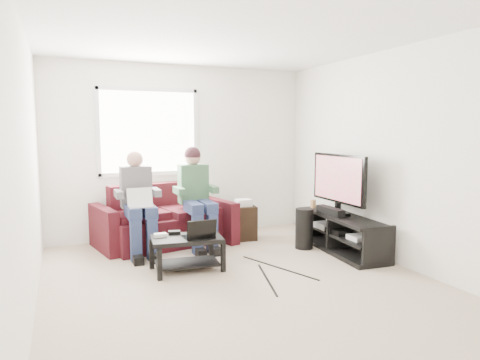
% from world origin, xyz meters
% --- Properties ---
extents(floor, '(4.50, 4.50, 0.00)m').
position_xyz_m(floor, '(0.00, 0.00, 0.00)').
color(floor, '#C1AE96').
rests_on(floor, ground).
extents(ceiling, '(4.50, 4.50, 0.00)m').
position_xyz_m(ceiling, '(0.00, 0.00, 2.60)').
color(ceiling, white).
rests_on(ceiling, wall_back).
extents(wall_back, '(4.50, 0.00, 4.50)m').
position_xyz_m(wall_back, '(0.00, 2.25, 1.30)').
color(wall_back, white).
rests_on(wall_back, floor).
extents(wall_front, '(4.50, 0.00, 4.50)m').
position_xyz_m(wall_front, '(0.00, -2.25, 1.30)').
color(wall_front, white).
rests_on(wall_front, floor).
extents(wall_left, '(0.00, 4.50, 4.50)m').
position_xyz_m(wall_left, '(-2.00, 0.00, 1.30)').
color(wall_left, white).
rests_on(wall_left, floor).
extents(wall_right, '(0.00, 4.50, 4.50)m').
position_xyz_m(wall_right, '(2.00, 0.00, 1.30)').
color(wall_right, white).
rests_on(wall_right, floor).
extents(window, '(1.48, 0.04, 1.28)m').
position_xyz_m(window, '(-0.50, 2.23, 1.60)').
color(window, white).
rests_on(window, wall_back).
extents(sofa, '(1.98, 1.15, 0.85)m').
position_xyz_m(sofa, '(-0.41, 1.80, 0.32)').
color(sofa, '#431016').
rests_on(sofa, floor).
extents(person_left, '(0.40, 0.70, 1.35)m').
position_xyz_m(person_left, '(-0.81, 1.48, 0.74)').
color(person_left, navy).
rests_on(person_left, sofa).
extents(person_right, '(0.40, 0.71, 1.39)m').
position_xyz_m(person_right, '(-0.01, 1.50, 0.80)').
color(person_right, navy).
rests_on(person_right, sofa).
extents(laptop_silver, '(0.38, 0.33, 0.24)m').
position_xyz_m(laptop_silver, '(-0.81, 1.27, 0.72)').
color(laptop_silver, silver).
rests_on(laptop_silver, person_left).
extents(coffee_table, '(0.85, 0.59, 0.40)m').
position_xyz_m(coffee_table, '(-0.42, 0.54, 0.29)').
color(coffee_table, black).
rests_on(coffee_table, floor).
extents(laptop_black, '(0.35, 0.26, 0.24)m').
position_xyz_m(laptop_black, '(-0.30, 0.46, 0.52)').
color(laptop_black, black).
rests_on(laptop_black, coffee_table).
extents(controller_a, '(0.14, 0.09, 0.04)m').
position_xyz_m(controller_a, '(-0.70, 0.66, 0.42)').
color(controller_a, silver).
rests_on(controller_a, coffee_table).
extents(controller_b, '(0.16, 0.12, 0.04)m').
position_xyz_m(controller_b, '(-0.52, 0.72, 0.42)').
color(controller_b, black).
rests_on(controller_b, coffee_table).
extents(controller_c, '(0.14, 0.09, 0.04)m').
position_xyz_m(controller_c, '(-0.12, 0.69, 0.42)').
color(controller_c, gray).
rests_on(controller_c, coffee_table).
extents(tv_stand, '(0.56, 1.53, 0.50)m').
position_xyz_m(tv_stand, '(1.70, 0.48, 0.22)').
color(tv_stand, black).
rests_on(tv_stand, floor).
extents(tv, '(0.12, 1.10, 0.81)m').
position_xyz_m(tv, '(1.70, 0.58, 0.96)').
color(tv, black).
rests_on(tv, tv_stand).
extents(soundbar, '(0.12, 0.50, 0.10)m').
position_xyz_m(soundbar, '(1.58, 0.58, 0.55)').
color(soundbar, black).
rests_on(soundbar, tv_stand).
extents(drink_cup, '(0.08, 0.08, 0.12)m').
position_xyz_m(drink_cup, '(1.65, 1.11, 0.56)').
color(drink_cup, '#AA7A49').
rests_on(drink_cup, tv_stand).
extents(console_white, '(0.30, 0.22, 0.06)m').
position_xyz_m(console_white, '(1.70, 0.08, 0.29)').
color(console_white, silver).
rests_on(console_white, tv_stand).
extents(console_grey, '(0.34, 0.26, 0.08)m').
position_xyz_m(console_grey, '(1.70, 0.78, 0.30)').
color(console_grey, gray).
rests_on(console_grey, tv_stand).
extents(console_black, '(0.38, 0.30, 0.07)m').
position_xyz_m(console_black, '(1.70, 0.43, 0.30)').
color(console_black, black).
rests_on(console_black, tv_stand).
extents(subwoofer, '(0.24, 0.24, 0.56)m').
position_xyz_m(subwoofer, '(1.33, 0.82, 0.28)').
color(subwoofer, black).
rests_on(subwoofer, floor).
extents(keyboard_floor, '(0.14, 0.42, 0.02)m').
position_xyz_m(keyboard_floor, '(1.54, 0.29, 0.01)').
color(keyboard_floor, black).
rests_on(keyboard_floor, floor).
extents(end_table, '(0.34, 0.34, 0.60)m').
position_xyz_m(end_table, '(0.76, 1.60, 0.27)').
color(end_table, black).
rests_on(end_table, floor).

